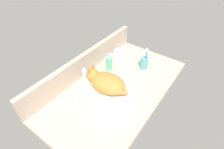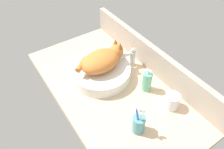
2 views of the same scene
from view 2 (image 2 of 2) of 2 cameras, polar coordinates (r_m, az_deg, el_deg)
The scene contains 8 objects.
ground_plane at distance 132.26cm, azimuth -0.03°, elevation -3.84°, with size 115.92×63.08×4.00cm, color #D1B28E.
backsplash_panel at distance 138.89cm, azimuth 10.24°, elevation 4.30°, with size 115.92×3.60×17.44cm, color #AD9E8E.
sink_basin at distance 134.52cm, azimuth -2.88°, elevation 0.59°, with size 36.33×36.33×7.29cm, color silver.
cat at distance 128.82cm, azimuth -2.56°, elevation 3.88°, with size 18.66×32.42×14.00cm.
faucet at distance 140.26cm, azimuth 4.97°, elevation 4.64°, with size 3.74×11.86×13.60cm.
soap_dispenser at distance 126.53cm, azimuth 9.13°, elevation -1.78°, with size 5.48×5.48×16.01cm.
toothbrush_cup at distance 109.36cm, azimuth 6.97°, elevation -12.66°, with size 6.41×6.41×18.72cm.
water_glass at distance 122.67cm, azimuth 15.30°, elevation -6.86°, with size 7.80×7.80×9.03cm.
Camera 2 is at (73.00, -49.03, 96.79)cm, focal length 35.00 mm.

